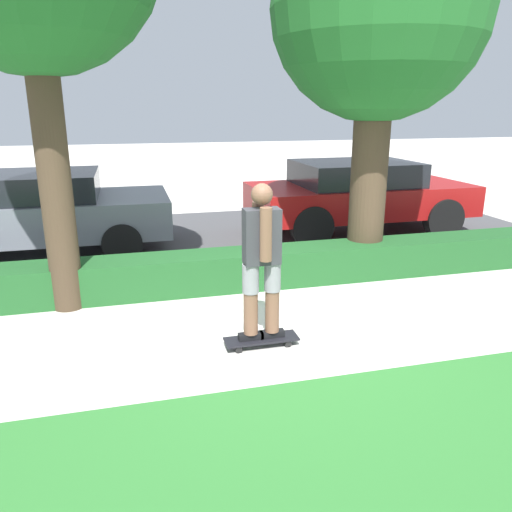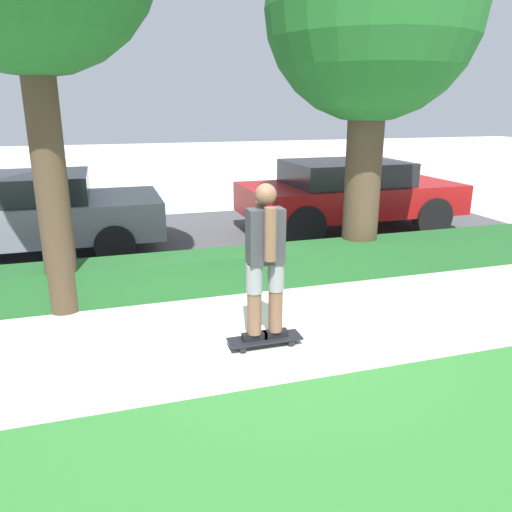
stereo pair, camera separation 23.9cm
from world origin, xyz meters
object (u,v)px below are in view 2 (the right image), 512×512
(skateboard, at_px, (265,339))
(parked_car_front, at_px, (26,213))
(skater_person, at_px, (265,259))
(parked_car_middle, at_px, (348,193))
(tree_mid, at_px, (373,15))

(skateboard, bearing_deg, parked_car_front, 122.54)
(skater_person, distance_m, parked_car_front, 5.09)
(skateboard, bearing_deg, parked_car_middle, 54.07)
(skateboard, distance_m, parked_car_front, 5.13)
(tree_mid, relative_size, parked_car_front, 1.19)
(skater_person, xyz_separation_m, tree_mid, (2.14, 2.01, 2.61))
(skater_person, xyz_separation_m, parked_car_middle, (3.13, 4.31, -0.19))
(tree_mid, bearing_deg, skateboard, -136.86)
(skateboard, relative_size, parked_car_middle, 0.18)
(skater_person, bearing_deg, parked_car_front, 122.54)
(parked_car_middle, bearing_deg, skateboard, -126.80)
(skater_person, height_order, tree_mid, tree_mid)
(skater_person, distance_m, parked_car_middle, 5.33)
(skateboard, height_order, parked_car_middle, parked_car_middle)
(skateboard, height_order, skater_person, skater_person)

